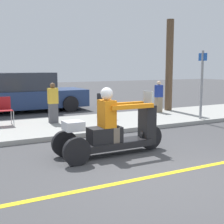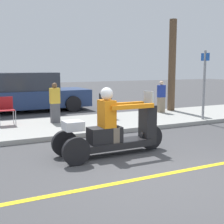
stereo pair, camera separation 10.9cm
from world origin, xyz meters
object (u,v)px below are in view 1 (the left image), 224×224
Objects in this scene: parked_car_lot_center at (24,93)px; tree_trunk at (169,66)px; spectator_mid_group at (159,97)px; spectator_end_of_line at (53,104)px; motorcycle_trike at (113,131)px; folding_chair_curbside at (105,103)px; street_sign at (202,82)px; folding_chair_set_back at (4,108)px.

parked_car_lot_center is 5.89m from tree_trunk.
tree_trunk is (0.67, 0.27, 1.17)m from spectator_mid_group.
tree_trunk reaches higher than spectator_mid_group.
spectator_end_of_line reaches higher than spectator_mid_group.
folding_chair_curbside is at bearing 66.13° from motorcycle_trike.
motorcycle_trike is 5.52m from spectator_mid_group.
tree_trunk is at bearing 10.02° from folding_chair_curbside.
street_sign reaches higher than spectator_end_of_line.
tree_trunk reaches higher than spectator_end_of_line.
motorcycle_trike is 1.99× the size of spectator_end_of_line.
folding_chair_set_back is 3.16m from folding_chair_curbside.
motorcycle_trike is at bearing -87.02° from spectator_end_of_line.
folding_chair_curbside is 4.05m from parked_car_lot_center.
folding_chair_curbside is 0.24× the size of tree_trunk.
street_sign is at bearing -17.59° from folding_chair_set_back.
folding_chair_curbside is (3.15, -0.26, 0.00)m from folding_chair_set_back.
folding_chair_curbside is (-2.38, -0.27, -0.06)m from spectator_mid_group.
spectator_end_of_line is 4.77m from street_sign.
folding_chair_curbside is at bearing 149.40° from street_sign.
motorcycle_trike is at bearing -87.72° from parked_car_lot_center.
tree_trunk is (4.92, -3.06, 1.11)m from parked_car_lot_center.
folding_chair_curbside is at bearing -173.64° from spectator_mid_group.
spectator_mid_group is 5.54m from folding_chair_set_back.
motorcycle_trike is at bearing -67.71° from folding_chair_set_back.
spectator_mid_group reaches higher than folding_chair_set_back.
spectator_mid_group reaches higher than folding_chair_curbside.
spectator_mid_group is 1.43× the size of folding_chair_set_back.
motorcycle_trike is at bearing -138.39° from tree_trunk.
tree_trunk is (6.20, 0.28, 1.23)m from folding_chair_set_back.
parked_car_lot_center reaches higher than spectator_mid_group.
spectator_end_of_line is 0.35× the size of tree_trunk.
street_sign is (0.32, -1.86, 0.63)m from spectator_mid_group.
spectator_mid_group is 1.99m from street_sign.
motorcycle_trike is 3.91m from folding_chair_curbside.
folding_chair_set_back is at bearing -111.05° from parked_car_lot_center.
motorcycle_trike reaches higher than spectator_end_of_line.
parked_car_lot_center is (1.29, 3.34, 0.12)m from folding_chair_set_back.
folding_chair_curbside is at bearing -62.57° from parked_car_lot_center.
street_sign is (4.47, -1.54, 0.61)m from spectator_end_of_line.
tree_trunk is at bearing 7.01° from spectator_end_of_line.
spectator_end_of_line is 1.77m from folding_chair_curbside.
tree_trunk is (4.81, 0.59, 1.14)m from spectator_end_of_line.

